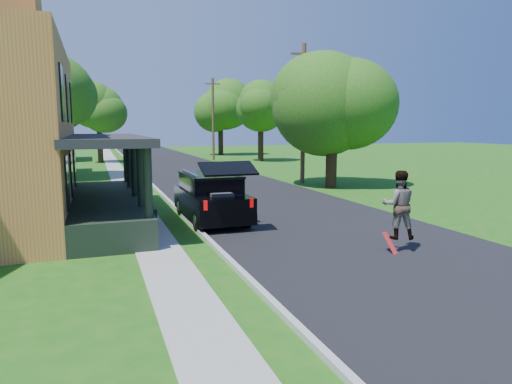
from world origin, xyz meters
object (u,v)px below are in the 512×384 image
object	(u,v)px
black_suv	(211,197)
tree_right_near	(332,88)
skateboarder	(399,205)
utility_pole_near	(303,112)

from	to	relation	value
black_suv	tree_right_near	xyz separation A→B (m)	(8.68, 6.86, 4.68)
black_suv	skateboarder	world-z (taller)	black_suv
skateboarder	tree_right_near	bearing A→B (deg)	-88.66
black_suv	tree_right_near	bearing A→B (deg)	37.89
skateboarder	utility_pole_near	distance (m)	16.01
black_suv	utility_pole_near	xyz separation A→B (m)	(8.11, 9.36, 3.44)
utility_pole_near	tree_right_near	bearing A→B (deg)	-69.58
tree_right_near	black_suv	bearing A→B (deg)	-141.68
skateboarder	utility_pole_near	xyz separation A→B (m)	(4.24, 15.14, 3.01)
black_suv	tree_right_near	distance (m)	12.01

